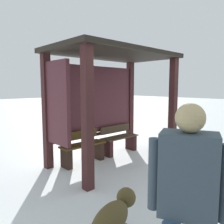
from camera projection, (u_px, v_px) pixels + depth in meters
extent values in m
plane|color=silver|center=(114.00, 162.00, 5.37)|extent=(60.00, 60.00, 0.00)
cube|color=#3C1D1C|center=(87.00, 119.00, 3.79)|extent=(0.16, 0.16, 2.49)
cube|color=#3C1D1C|center=(173.00, 108.00, 5.62)|extent=(0.16, 0.16, 2.49)
cube|color=#3C1D1C|center=(47.00, 112.00, 4.84)|extent=(0.16, 0.16, 2.49)
cube|color=#3C1D1C|center=(130.00, 105.00, 6.67)|extent=(0.16, 0.16, 2.49)
cube|color=black|center=(115.00, 54.00, 5.08)|extent=(2.99, 1.76, 0.10)
cube|color=#4F242B|center=(95.00, 100.00, 5.73)|extent=(2.52, 0.08, 1.69)
cube|color=#3C1D1C|center=(96.00, 134.00, 5.82)|extent=(2.52, 0.06, 0.08)
cube|color=#4F242B|center=(58.00, 103.00, 4.48)|extent=(0.08, 0.80, 1.69)
cube|color=#4B3817|center=(83.00, 144.00, 5.21)|extent=(1.11, 0.37, 0.04)
cube|color=#4B3817|center=(79.00, 135.00, 5.31)|extent=(1.06, 0.04, 0.20)
cube|color=black|center=(98.00, 150.00, 5.55)|extent=(0.12, 0.31, 0.43)
cube|color=black|center=(66.00, 158.00, 4.93)|extent=(0.12, 0.31, 0.43)
cube|color=#473726|center=(120.00, 137.00, 6.04)|extent=(1.11, 0.39, 0.03)
cube|color=#473726|center=(115.00, 129.00, 6.15)|extent=(1.06, 0.04, 0.20)
cube|color=#321718|center=(131.00, 142.00, 6.38)|extent=(0.12, 0.33, 0.42)
cube|color=#321718|center=(107.00, 148.00, 5.76)|extent=(0.12, 0.33, 0.42)
cube|color=#3C4C58|center=(188.00, 174.00, 1.69)|extent=(0.41, 0.49, 0.64)
sphere|color=tan|center=(190.00, 118.00, 1.64)|extent=(0.22, 0.22, 0.22)
cylinder|color=#3C4C58|center=(154.00, 174.00, 1.79)|extent=(0.12, 0.12, 0.58)
ellipsoid|color=#4A3E20|center=(110.00, 220.00, 2.28)|extent=(0.69, 0.47, 0.30)
sphere|color=#4A3E20|center=(126.00, 197.00, 2.62)|extent=(0.23, 0.23, 0.23)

